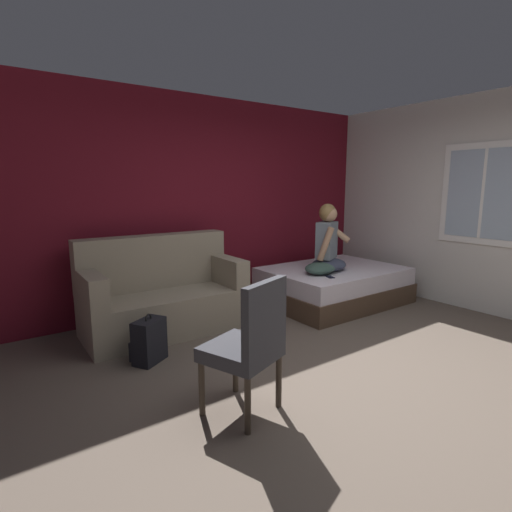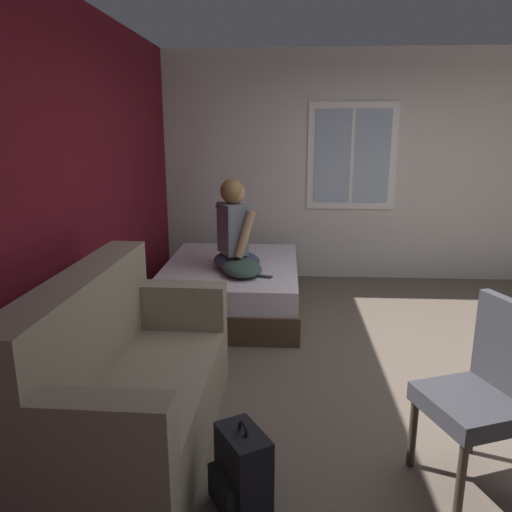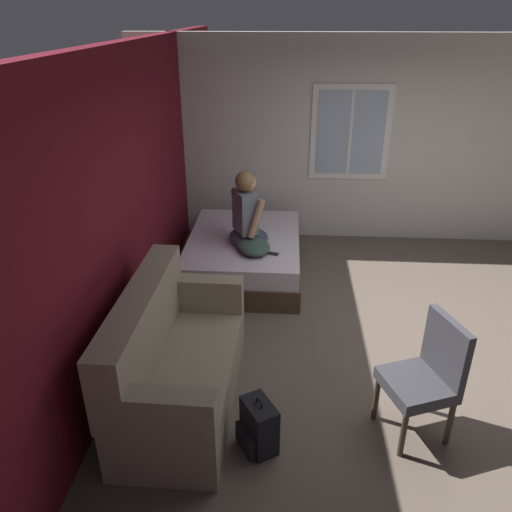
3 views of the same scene
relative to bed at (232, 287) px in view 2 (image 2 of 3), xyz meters
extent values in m
plane|color=brown|center=(-1.39, -1.71, -0.24)|extent=(40.00, 40.00, 0.00)
cube|color=maroon|center=(-1.39, 1.00, 1.11)|extent=(10.18, 0.16, 2.70)
cube|color=silver|center=(1.28, -1.71, 1.11)|extent=(0.16, 6.67, 2.70)
cube|color=white|center=(1.19, -1.31, 1.25)|extent=(0.02, 1.04, 1.24)
cube|color=#9EB2C6|center=(1.17, -1.31, 1.25)|extent=(0.01, 0.88, 1.08)
cube|color=white|center=(1.17, -1.31, 1.25)|extent=(0.01, 0.04, 1.08)
cube|color=#4C3828|center=(0.00, 0.00, -0.11)|extent=(1.85, 1.37, 0.26)
cube|color=silver|center=(0.00, 0.00, 0.13)|extent=(1.79, 1.32, 0.22)
cube|color=gray|center=(-2.32, 0.29, -0.02)|extent=(1.72, 0.83, 0.44)
cube|color=gray|center=(-2.31, 0.59, 0.50)|extent=(1.70, 0.27, 0.60)
cube|color=gray|center=(-3.08, 0.30, 0.36)|extent=(0.20, 0.80, 0.32)
cube|color=gray|center=(-1.56, 0.27, 0.36)|extent=(0.20, 0.80, 0.32)
cylinder|color=#382D23|center=(-2.40, -1.25, -0.04)|extent=(0.04, 0.04, 0.40)
cylinder|color=#382D23|center=(-2.77, -1.39, -0.04)|extent=(0.04, 0.04, 0.40)
cylinder|color=#382D23|center=(-2.26, -1.62, -0.04)|extent=(0.04, 0.04, 0.40)
cube|color=#333338|center=(-2.51, -1.51, 0.21)|extent=(0.59, 0.59, 0.10)
cube|color=#333338|center=(-2.44, -1.69, 0.50)|extent=(0.45, 0.22, 0.48)
ellipsoid|color=#383D51|center=(-0.17, -0.07, 0.32)|extent=(0.66, 0.63, 0.16)
cube|color=slate|center=(-0.19, -0.04, 0.64)|extent=(0.38, 0.33, 0.48)
cylinder|color=tan|center=(-0.34, -0.17, 0.62)|extent=(0.17, 0.23, 0.44)
cylinder|color=tan|center=(0.00, -0.03, 0.74)|extent=(0.24, 0.37, 0.29)
sphere|color=tan|center=(-0.18, -0.05, 0.99)|extent=(0.21, 0.21, 0.21)
ellipsoid|color=olive|center=(-0.19, -0.04, 1.00)|extent=(0.30, 0.30, 0.23)
cube|color=black|center=(-2.75, -0.35, -0.04)|extent=(0.35, 0.31, 0.40)
cube|color=black|center=(-2.81, -0.25, -0.13)|extent=(0.23, 0.17, 0.18)
torus|color=black|center=(-2.75, -0.35, 0.18)|extent=(0.08, 0.06, 0.09)
ellipsoid|color=#385147|center=(-0.40, -0.14, 0.31)|extent=(0.57, 0.50, 0.14)
cube|color=black|center=(-0.44, -0.36, 0.25)|extent=(0.11, 0.16, 0.01)
camera|label=1|loc=(-3.96, -3.70, 1.36)|focal=28.00mm
camera|label=2|loc=(-4.84, -0.54, 1.59)|focal=35.00mm
camera|label=3|loc=(-5.47, -0.51, 2.71)|focal=35.00mm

